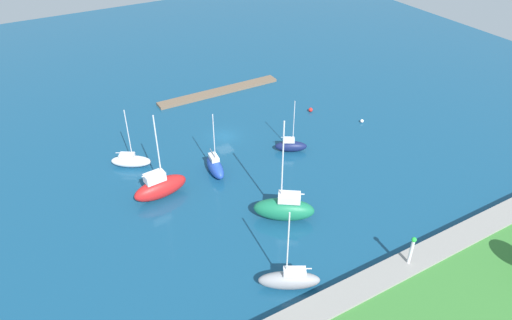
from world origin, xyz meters
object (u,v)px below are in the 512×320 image
sailboat_white_along_channel (131,161)px  sailboat_red_near_pier (160,187)px  harbor_beacon (412,248)px  mooring_buoy_white (362,121)px  mooring_buoy_red (311,110)px  sailboat_blue_east_end (215,166)px  pier_dock (219,91)px  sailboat_navy_mid_basin (291,146)px  sailboat_green_lone_south (284,208)px  sailboat_gray_far_south (289,279)px

sailboat_white_along_channel → sailboat_red_near_pier: (-1.29, 9.00, 0.70)m
harbor_beacon → mooring_buoy_white: (-17.71, -28.29, -3.20)m
mooring_buoy_white → mooring_buoy_red: (5.36, -7.56, 0.07)m
mooring_buoy_white → mooring_buoy_red: 9.26m
sailboat_white_along_channel → mooring_buoy_red: size_ratio=12.41×
sailboat_blue_east_end → mooring_buoy_red: bearing=117.6°
pier_dock → mooring_buoy_white: 27.66m
mooring_buoy_red → harbor_beacon: bearing=71.0°
mooring_buoy_red → sailboat_white_along_channel: bearing=0.9°
pier_dock → sailboat_white_along_channel: bearing=35.1°
sailboat_blue_east_end → mooring_buoy_white: size_ratio=16.13×
harbor_beacon → sailboat_red_near_pier: bearing=-54.0°
mooring_buoy_red → pier_dock: bearing=-54.1°
sailboat_white_along_channel → sailboat_navy_mid_basin: size_ratio=1.08×
sailboat_red_near_pier → sailboat_blue_east_end: (-8.70, -1.18, -0.43)m
pier_dock → harbor_beacon: harbor_beacon is taller
harbor_beacon → sailboat_white_along_channel: size_ratio=0.40×
mooring_buoy_red → sailboat_navy_mid_basin: bearing=41.3°
sailboat_red_near_pier → sailboat_green_lone_south: bearing=-50.3°
sailboat_navy_mid_basin → mooring_buoy_red: 13.45m
sailboat_red_near_pier → sailboat_white_along_channel: bearing=92.9°
harbor_beacon → sailboat_green_lone_south: (7.13, -14.26, -1.85)m
harbor_beacon → mooring_buoy_red: bearing=-109.0°
sailboat_blue_east_end → mooring_buoy_white: (-28.15, -0.80, -0.89)m
sailboat_white_along_channel → sailboat_red_near_pier: 9.12m
sailboat_blue_east_end → sailboat_white_along_channel: bearing=-120.6°
sailboat_gray_far_south → harbor_beacon: bearing=-170.3°
pier_dock → sailboat_blue_east_end: bearing=62.7°
pier_dock → sailboat_gray_far_south: (14.21, 46.14, 0.91)m
sailboat_white_along_channel → sailboat_blue_east_end: (-9.99, 7.82, 0.27)m
sailboat_gray_far_south → mooring_buoy_red: size_ratio=13.98×
sailboat_green_lone_south → pier_dock: bearing=-68.4°
pier_dock → harbor_beacon: bearing=88.2°
mooring_buoy_white → sailboat_gray_far_south: bearing=38.0°
sailboat_gray_far_south → sailboat_red_near_pier: bearing=-43.6°
sailboat_gray_far_south → mooring_buoy_red: 40.00m
harbor_beacon → sailboat_navy_mid_basin: 27.18m
pier_dock → mooring_buoy_white: (-16.13, 22.47, 0.05)m
sailboat_blue_east_end → sailboat_navy_mid_basin: bearing=95.1°
sailboat_white_along_channel → mooring_buoy_red: sailboat_white_along_channel is taller
harbor_beacon → sailboat_gray_far_south: (12.64, -4.61, -2.33)m
sailboat_navy_mid_basin → sailboat_blue_east_end: sailboat_blue_east_end is taller
sailboat_blue_east_end → sailboat_red_near_pier: bearing=-74.9°
harbor_beacon → sailboat_green_lone_south: size_ratio=0.26×
sailboat_blue_east_end → mooring_buoy_white: 28.17m
pier_dock → mooring_buoy_white: mooring_buoy_white is taller
sailboat_gray_far_south → mooring_buoy_white: 38.50m
mooring_buoy_red → mooring_buoy_white: bearing=125.3°
sailboat_green_lone_south → mooring_buoy_white: (-24.84, -14.03, -1.35)m
sailboat_green_lone_south → harbor_beacon: bearing=151.6°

